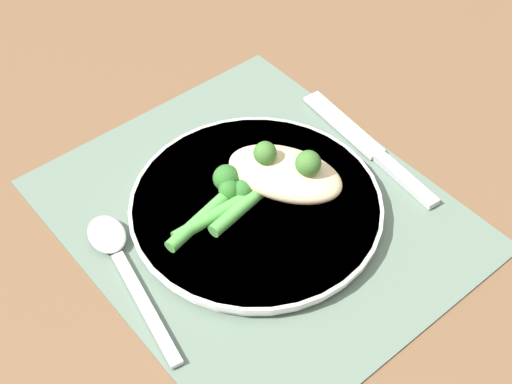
# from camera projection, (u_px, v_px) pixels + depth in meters

# --- Properties ---
(ground_plane) EXTENTS (3.00, 3.00, 0.00)m
(ground_plane) POSITION_uv_depth(u_px,v_px,m) (256.00, 215.00, 0.69)
(ground_plane) COLOR brown
(placemat) EXTENTS (0.38, 0.33, 0.00)m
(placemat) POSITION_uv_depth(u_px,v_px,m) (256.00, 213.00, 0.69)
(placemat) COLOR slate
(placemat) RESTS_ON ground_plane
(plate) EXTENTS (0.24, 0.24, 0.01)m
(plate) POSITION_uv_depth(u_px,v_px,m) (256.00, 206.00, 0.69)
(plate) COLOR white
(plate) RESTS_ON placemat
(chicken_fillet) EXTENTS (0.13, 0.11, 0.03)m
(chicken_fillet) POSITION_uv_depth(u_px,v_px,m) (282.00, 171.00, 0.69)
(chicken_fillet) COLOR beige
(chicken_fillet) RESTS_ON plate
(pesto_dollop_primary) EXTENTS (0.02, 0.02, 0.02)m
(pesto_dollop_primary) POSITION_uv_depth(u_px,v_px,m) (308.00, 163.00, 0.66)
(pesto_dollop_primary) COLOR #3D702D
(pesto_dollop_primary) RESTS_ON chicken_fillet
(pesto_dollop_secondary) EXTENTS (0.02, 0.02, 0.02)m
(pesto_dollop_secondary) POSITION_uv_depth(u_px,v_px,m) (265.00, 153.00, 0.67)
(pesto_dollop_secondary) COLOR #3D702D
(pesto_dollop_secondary) RESTS_ON chicken_fillet
(broccoli_stalk_rear) EXTENTS (0.04, 0.11, 0.03)m
(broccoli_stalk_rear) POSITION_uv_depth(u_px,v_px,m) (268.00, 180.00, 0.68)
(broccoli_stalk_rear) COLOR #51A847
(broccoli_stalk_rear) RESTS_ON plate
(broccoli_stalk_front) EXTENTS (0.04, 0.13, 0.02)m
(broccoli_stalk_front) POSITION_uv_depth(u_px,v_px,m) (257.00, 188.00, 0.68)
(broccoli_stalk_front) COLOR #51A847
(broccoli_stalk_front) RESTS_ON plate
(broccoli_stalk_left) EXTENTS (0.05, 0.10, 0.03)m
(broccoli_stalk_left) POSITION_uv_depth(u_px,v_px,m) (223.00, 193.00, 0.68)
(broccoli_stalk_left) COLOR #51A847
(broccoli_stalk_left) RESTS_ON plate
(knife) EXTENTS (0.20, 0.04, 0.01)m
(knife) POSITION_uv_depth(u_px,v_px,m) (370.00, 148.00, 0.75)
(knife) COLOR silver
(knife) RESTS_ON placemat
(spoon) EXTENTS (0.18, 0.05, 0.01)m
(spoon) POSITION_uv_depth(u_px,v_px,m) (116.00, 251.00, 0.65)
(spoon) COLOR silver
(spoon) RESTS_ON placemat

